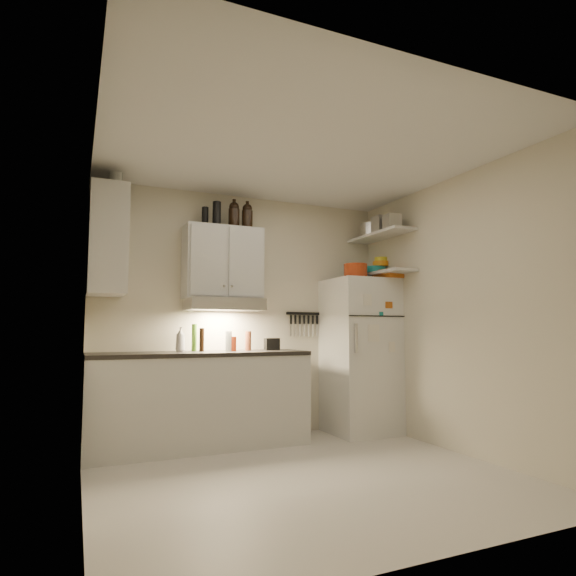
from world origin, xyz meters
name	(u,v)px	position (x,y,z in m)	size (l,w,h in m)	color
floor	(305,477)	(0.00, 0.00, -0.01)	(3.20, 3.00, 0.02)	silver
ceiling	(304,150)	(0.00, 0.00, 2.61)	(3.20, 3.00, 0.02)	silver
back_wall	(244,315)	(0.00, 1.51, 1.30)	(3.20, 0.02, 2.60)	beige
left_wall	(88,305)	(-1.61, 0.00, 1.30)	(0.02, 3.00, 2.60)	beige
right_wall	(459,312)	(1.61, 0.00, 1.30)	(0.02, 3.00, 2.60)	beige
base_cabinet	(200,402)	(-0.55, 1.20, 0.44)	(2.10, 0.60, 0.88)	silver
countertop	(201,354)	(-0.55, 1.20, 0.90)	(2.10, 0.62, 0.04)	black
upper_cabinet	(223,263)	(-0.30, 1.33, 1.83)	(0.80, 0.33, 0.75)	silver
side_cabinet	(108,241)	(-1.44, 1.20, 1.95)	(0.33, 0.55, 1.00)	silver
range_hood	(224,305)	(-0.30, 1.27, 1.39)	(0.76, 0.46, 0.12)	silver
fridge	(360,355)	(1.25, 1.16, 0.85)	(0.70, 0.68, 1.70)	white
shelf_hi	(380,236)	(1.45, 1.02, 2.20)	(0.30, 0.95, 0.03)	silver
shelf_lo	(381,274)	(1.45, 1.02, 1.76)	(0.30, 0.95, 0.03)	silver
knife_strip	(303,314)	(0.70, 1.49, 1.32)	(0.42, 0.02, 0.03)	black
dutch_oven	(356,271)	(1.09, 0.98, 1.77)	(0.25, 0.25, 0.15)	#9D3012
book_stack	(388,274)	(1.47, 0.92, 1.75)	(0.22, 0.28, 0.09)	#B35516
spice_jar	(362,276)	(1.27, 1.14, 1.74)	(0.05, 0.05, 0.09)	silver
stock_pot	(371,231)	(1.48, 1.27, 2.30)	(0.24, 0.24, 0.17)	silver
tin_a	(382,225)	(1.41, 0.93, 2.30)	(0.18, 0.16, 0.18)	#AAAAAD
tin_b	(392,222)	(1.40, 0.73, 2.29)	(0.15, 0.15, 0.15)	#AAAAAD
bowl_teal	(374,271)	(1.50, 1.24, 1.82)	(0.24, 0.24, 0.10)	#157777
bowl_orange	(381,264)	(1.56, 1.17, 1.90)	(0.19, 0.19, 0.06)	orange
bowl_yellow	(381,260)	(1.56, 1.17, 1.95)	(0.15, 0.15, 0.05)	yellow
plates	(375,270)	(1.40, 1.07, 1.81)	(0.25, 0.25, 0.06)	#157777
growler_a	(234,214)	(-0.20, 1.27, 2.34)	(0.12, 0.12, 0.27)	black
growler_b	(247,216)	(-0.06, 1.27, 2.34)	(0.11, 0.11, 0.27)	black
thermos_a	(217,214)	(-0.39, 1.27, 2.32)	(0.09, 0.09, 0.25)	black
thermos_b	(205,217)	(-0.49, 1.34, 2.30)	(0.07, 0.07, 0.20)	black
side_jar	(116,180)	(-1.38, 1.20, 2.53)	(0.12, 0.12, 0.16)	silver
soap_bottle	(180,338)	(-0.73, 1.30, 1.06)	(0.10, 0.10, 0.27)	silver
pepper_mill	(248,341)	(-0.03, 1.28, 1.02)	(0.06, 0.06, 0.20)	brown
oil_bottle	(194,338)	(-0.58, 1.35, 1.06)	(0.05, 0.05, 0.27)	#42751D
vinegar_bottle	(202,340)	(-0.53, 1.26, 1.04)	(0.05, 0.05, 0.23)	black
clear_bottle	(229,341)	(-0.27, 1.20, 1.02)	(0.07, 0.07, 0.20)	silver
red_jar	(233,344)	(-0.22, 1.20, 0.99)	(0.07, 0.07, 0.15)	#9D3012
caddy	(272,344)	(0.23, 1.28, 0.98)	(0.15, 0.11, 0.13)	black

